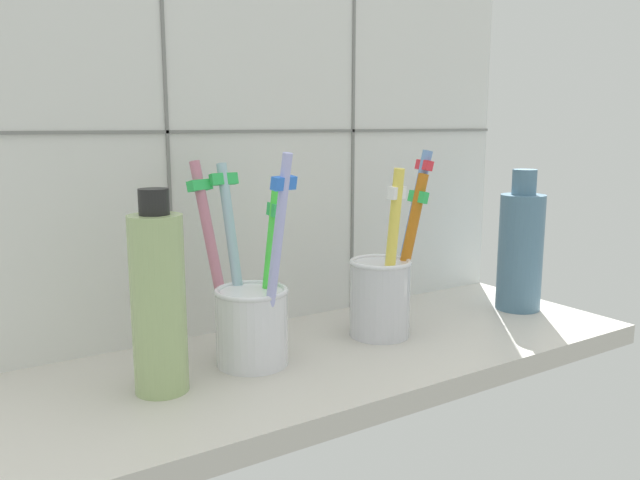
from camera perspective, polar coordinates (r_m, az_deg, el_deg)
counter_slab at (r=60.92cm, az=0.64°, el=-10.87°), size 64.00×22.00×2.00cm
tile_wall_back at (r=67.13cm, az=-5.09°, el=9.84°), size 64.00×2.20×45.00cm
toothbrush_cup_left at (r=56.86cm, az=-6.22°, el=-6.45°), size 6.86×11.67×18.86cm
toothbrush_cup_right at (r=64.21cm, az=5.73°, el=-4.25°), size 9.32×6.35×18.48cm
ceramic_vase at (r=76.18cm, az=17.37°, el=-0.70°), size 4.99×4.99×16.05cm
soap_bottle at (r=51.70cm, az=-14.27°, el=-5.23°), size 4.25×4.25×16.20cm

